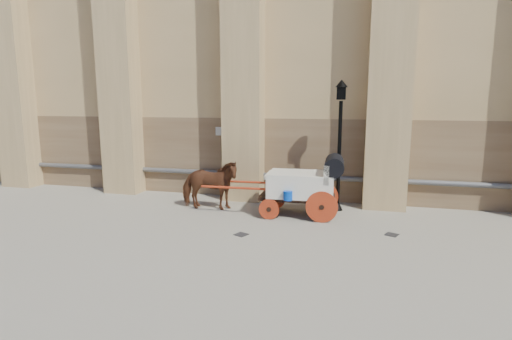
# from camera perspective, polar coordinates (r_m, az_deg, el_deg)

# --- Properties ---
(ground) EXTENTS (90.00, 90.00, 0.00)m
(ground) POSITION_cam_1_polar(r_m,az_deg,el_deg) (11.44, -1.87, -8.72)
(ground) COLOR gray
(ground) RESTS_ON ground
(horse) EXTENTS (2.09, 1.10, 1.70)m
(horse) POSITION_cam_1_polar(r_m,az_deg,el_deg) (13.52, -6.70, -2.12)
(horse) COLOR brown
(horse) RESTS_ON ground
(carriage) EXTENTS (4.54, 1.65, 1.97)m
(carriage) POSITION_cam_1_polar(r_m,az_deg,el_deg) (12.78, 7.12, -1.87)
(carriage) COLOR black
(carriage) RESTS_ON ground
(street_lamp) EXTENTS (0.40, 0.40, 4.32)m
(street_lamp) POSITION_cam_1_polar(r_m,az_deg,el_deg) (13.42, 11.85, 3.94)
(street_lamp) COLOR black
(street_lamp) RESTS_ON ground
(drain_grate_near) EXTENTS (0.42, 0.42, 0.01)m
(drain_grate_near) POSITION_cam_1_polar(r_m,az_deg,el_deg) (11.15, -2.13, -9.19)
(drain_grate_near) COLOR black
(drain_grate_near) RESTS_ON ground
(drain_grate_far) EXTENTS (0.42, 0.42, 0.01)m
(drain_grate_far) POSITION_cam_1_polar(r_m,az_deg,el_deg) (11.75, 18.82, -8.73)
(drain_grate_far) COLOR black
(drain_grate_far) RESTS_ON ground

